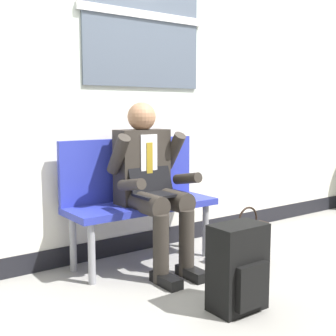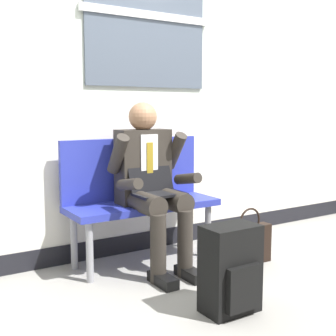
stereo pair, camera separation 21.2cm
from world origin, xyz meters
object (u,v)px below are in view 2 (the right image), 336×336
object	(u,v)px
person_seated	(152,182)
handbag	(249,243)
bench_with_person	(138,192)
backpack	(231,270)

from	to	relation	value
person_seated	handbag	bearing A→B (deg)	-25.82
bench_with_person	backpack	bearing A→B (deg)	-89.15
bench_with_person	handbag	world-z (taller)	bench_with_person
person_seated	backpack	distance (m)	0.97
bench_with_person	handbag	xyz separation A→B (m)	(0.67, -0.53, -0.38)
bench_with_person	person_seated	world-z (taller)	person_seated
backpack	handbag	bearing A→B (deg)	40.50
person_seated	backpack	xyz separation A→B (m)	(0.02, -0.88, -0.40)
backpack	bench_with_person	bearing A→B (deg)	90.85
person_seated	bench_with_person	bearing A→B (deg)	90.00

